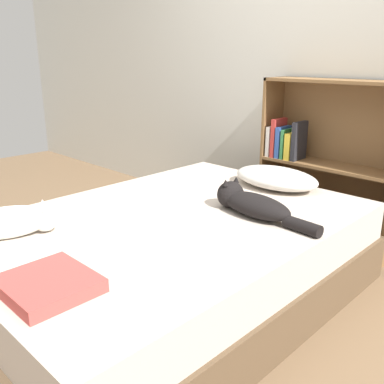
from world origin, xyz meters
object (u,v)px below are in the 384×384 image
at_px(pillow, 276,178).
at_px(cat_light, 11,222).
at_px(bed, 172,259).
at_px(bookshelf, 326,161).
at_px(cat_dark, 251,204).

height_order(pillow, cat_light, cat_light).
xyz_separation_m(bed, bookshelf, (0.18, 1.27, 0.34)).
relative_size(pillow, cat_dark, 0.88).
xyz_separation_m(pillow, bookshelf, (0.10, 0.45, 0.05)).
height_order(bed, cat_light, cat_light).
bearing_deg(pillow, bookshelf, 77.80).
bearing_deg(bookshelf, pillow, -102.20).
xyz_separation_m(pillow, cat_light, (-0.42, -1.50, 0.01)).
bearing_deg(bed, pillow, 84.12).
distance_m(bed, cat_light, 0.82).
relative_size(pillow, bookshelf, 0.50).
relative_size(cat_light, bookshelf, 0.49).
height_order(bed, cat_dark, cat_dark).
xyz_separation_m(pillow, cat_dark, (0.19, -0.51, 0.00)).
distance_m(pillow, cat_light, 1.56).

